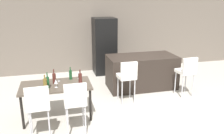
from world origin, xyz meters
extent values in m
plane|color=#ADA89E|center=(0.00, 0.00, 0.00)|extent=(10.00, 10.00, 0.00)
cube|color=#665B51|center=(0.00, 2.72, 1.45)|extent=(10.00, 0.12, 2.90)
cube|color=black|center=(0.28, 0.73, 0.46)|extent=(1.89, 0.94, 0.92)
cube|color=white|center=(-0.42, -0.06, 0.65)|extent=(0.42, 0.42, 0.08)
cube|color=white|center=(-0.41, -0.23, 0.87)|extent=(0.40, 0.08, 0.36)
cylinder|color=#B2B2B7|center=(-0.59, 0.10, 0.30)|extent=(0.03, 0.03, 0.61)
cylinder|color=#B2B2B7|center=(-0.27, 0.11, 0.30)|extent=(0.03, 0.03, 0.61)
cylinder|color=#B2B2B7|center=(-0.57, -0.22, 0.30)|extent=(0.03, 0.03, 0.61)
cylinder|color=#B2B2B7|center=(-0.25, -0.21, 0.30)|extent=(0.03, 0.03, 0.61)
cube|color=white|center=(1.16, -0.06, 0.65)|extent=(0.43, 0.43, 0.08)
cube|color=white|center=(1.18, -0.23, 0.87)|extent=(0.40, 0.09, 0.36)
cylinder|color=#B2B2B7|center=(0.99, 0.09, 0.30)|extent=(0.03, 0.03, 0.61)
cylinder|color=#B2B2B7|center=(1.31, 0.11, 0.30)|extent=(0.03, 0.03, 0.61)
cylinder|color=#B2B2B7|center=(1.02, -0.23, 0.30)|extent=(0.03, 0.03, 0.61)
cylinder|color=#B2B2B7|center=(1.34, -0.20, 0.30)|extent=(0.03, 0.03, 0.61)
cube|color=#4C4238|center=(-2.09, -0.45, 0.72)|extent=(1.45, 0.79, 0.04)
cylinder|color=black|center=(-2.75, -0.11, 0.35)|extent=(0.05, 0.05, 0.70)
cylinder|color=black|center=(-1.42, -0.11, 0.35)|extent=(0.05, 0.05, 0.70)
cylinder|color=black|center=(-2.75, -0.79, 0.35)|extent=(0.05, 0.05, 0.70)
cylinder|color=black|center=(-1.42, -0.79, 0.35)|extent=(0.05, 0.05, 0.70)
cube|color=white|center=(-2.41, -1.15, 0.65)|extent=(0.42, 0.42, 0.08)
cube|color=white|center=(-2.41, -1.32, 0.87)|extent=(0.40, 0.08, 0.36)
cylinder|color=#B2B2B7|center=(-2.58, -0.99, 0.30)|extent=(0.03, 0.03, 0.61)
cylinder|color=#B2B2B7|center=(-2.26, -0.98, 0.30)|extent=(0.03, 0.03, 0.61)
cylinder|color=#B2B2B7|center=(-2.57, -1.31, 0.30)|extent=(0.03, 0.03, 0.61)
cylinder|color=#B2B2B7|center=(-2.25, -1.30, 0.30)|extent=(0.03, 0.03, 0.61)
cube|color=white|center=(-1.76, -1.15, 0.65)|extent=(0.41, 0.41, 0.08)
cube|color=white|center=(-1.76, -1.32, 0.87)|extent=(0.40, 0.07, 0.36)
cylinder|color=#B2B2B7|center=(-1.92, -0.99, 0.30)|extent=(0.03, 0.03, 0.61)
cylinder|color=#B2B2B7|center=(-1.60, -0.98, 0.30)|extent=(0.03, 0.03, 0.61)
cylinder|color=#B2B2B7|center=(-1.92, -1.31, 0.30)|extent=(0.03, 0.03, 0.61)
cylinder|color=#B2B2B7|center=(-1.60, -1.30, 0.30)|extent=(0.03, 0.03, 0.61)
cylinder|color=#471E19|center=(-2.11, -0.36, 0.85)|extent=(0.07, 0.07, 0.21)
cylinder|color=#471E19|center=(-2.11, -0.36, 1.00)|extent=(0.03, 0.03, 0.10)
cylinder|color=#194723|center=(-1.76, -0.19, 0.84)|extent=(0.06, 0.06, 0.21)
cylinder|color=#194723|center=(-1.76, -0.19, 0.98)|extent=(0.02, 0.02, 0.08)
cylinder|color=brown|center=(-2.28, -0.75, 0.86)|extent=(0.07, 0.07, 0.25)
cylinder|color=brown|center=(-2.28, -0.75, 1.03)|extent=(0.03, 0.03, 0.08)
cylinder|color=#471E19|center=(-1.59, -0.59, 0.86)|extent=(0.08, 0.08, 0.25)
cylinder|color=#471E19|center=(-1.59, -0.59, 1.03)|extent=(0.03, 0.03, 0.08)
cylinder|color=#194723|center=(-2.24, -0.61, 0.86)|extent=(0.06, 0.06, 0.23)
cylinder|color=#194723|center=(-2.24, -0.61, 1.02)|extent=(0.02, 0.02, 0.10)
cylinder|color=silver|center=(-2.02, -0.24, 0.74)|extent=(0.06, 0.06, 0.00)
cylinder|color=silver|center=(-2.02, -0.24, 0.78)|extent=(0.01, 0.01, 0.08)
cone|color=silver|center=(-2.02, -0.24, 0.87)|extent=(0.07, 0.07, 0.09)
cylinder|color=silver|center=(-1.57, -0.18, 0.74)|extent=(0.06, 0.06, 0.00)
cylinder|color=silver|center=(-1.57, -0.18, 0.78)|extent=(0.01, 0.01, 0.08)
cone|color=silver|center=(-1.57, -0.18, 0.87)|extent=(0.07, 0.07, 0.09)
cylinder|color=silver|center=(-2.08, -0.60, 0.74)|extent=(0.06, 0.06, 0.00)
cylinder|color=silver|center=(-2.08, -0.60, 0.78)|extent=(0.01, 0.01, 0.08)
cone|color=silver|center=(-2.08, -0.60, 0.87)|extent=(0.07, 0.07, 0.09)
cube|color=black|center=(-0.45, 2.28, 0.92)|extent=(0.72, 0.68, 1.84)
camera|label=1|loc=(-2.06, -5.17, 2.52)|focal=37.71mm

